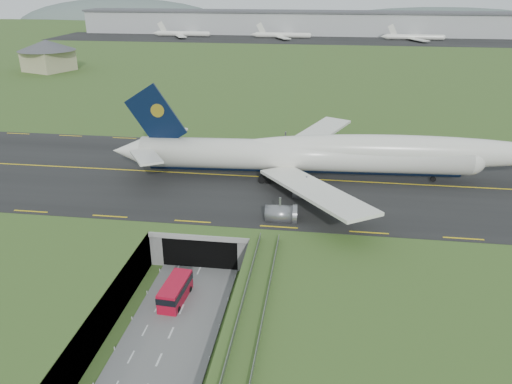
# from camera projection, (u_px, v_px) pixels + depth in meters

# --- Properties ---
(ground) EXTENTS (900.00, 900.00, 0.00)m
(ground) POSITION_uv_depth(u_px,v_px,m) (187.00, 298.00, 71.75)
(ground) COLOR #455F26
(ground) RESTS_ON ground
(airfield_deck) EXTENTS (800.00, 800.00, 6.00)m
(airfield_deck) POSITION_uv_depth(u_px,v_px,m) (186.00, 280.00, 70.56)
(airfield_deck) COLOR gray
(airfield_deck) RESTS_ON ground
(trench_road) EXTENTS (12.00, 75.00, 0.20)m
(trench_road) POSITION_uv_depth(u_px,v_px,m) (172.00, 331.00, 64.89)
(trench_road) COLOR slate
(trench_road) RESTS_ON ground
(taxiway) EXTENTS (800.00, 44.00, 0.18)m
(taxiway) POSITION_uv_depth(u_px,v_px,m) (229.00, 175.00, 99.35)
(taxiway) COLOR black
(taxiway) RESTS_ON airfield_deck
(tunnel_portal) EXTENTS (17.00, 22.30, 6.00)m
(tunnel_portal) POSITION_uv_depth(u_px,v_px,m) (212.00, 225.00, 85.63)
(tunnel_portal) COLOR gray
(tunnel_portal) RESTS_ON ground
(guideway) EXTENTS (3.00, 53.00, 7.05)m
(guideway) POSITION_uv_depth(u_px,v_px,m) (240.00, 373.00, 50.89)
(guideway) COLOR #A8A8A3
(guideway) RESTS_ON ground
(jumbo_jet) EXTENTS (86.37, 56.87, 18.84)m
(jumbo_jet) POSITION_uv_depth(u_px,v_px,m) (334.00, 155.00, 95.65)
(jumbo_jet) COLOR white
(jumbo_jet) RESTS_ON ground
(shuttle_tram) EXTENTS (3.31, 7.63, 3.04)m
(shuttle_tram) POSITION_uv_depth(u_px,v_px,m) (175.00, 291.00, 70.38)
(shuttle_tram) COLOR #B70C26
(shuttle_tram) RESTS_ON ground
(service_building) EXTENTS (30.17, 30.17, 12.70)m
(service_building) POSITION_uv_depth(u_px,v_px,m) (47.00, 53.00, 207.24)
(service_building) COLOR tan
(service_building) RESTS_ON ground
(cargo_terminal) EXTENTS (320.00, 67.00, 15.60)m
(cargo_terminal) POSITION_uv_depth(u_px,v_px,m) (301.00, 23.00, 338.53)
(cargo_terminal) COLOR #B2B2B2
(cargo_terminal) RESTS_ON ground
(distant_hills) EXTENTS (700.00, 91.00, 60.00)m
(distant_hills) POSITION_uv_depth(u_px,v_px,m) (379.00, 32.00, 456.38)
(distant_hills) COLOR #52625B
(distant_hills) RESTS_ON ground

